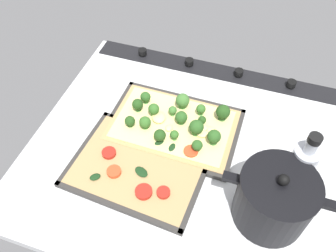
% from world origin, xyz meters
% --- Properties ---
extents(ground_plane, '(0.82, 0.72, 0.03)m').
position_xyz_m(ground_plane, '(0.00, 0.00, -0.01)').
color(ground_plane, silver).
extents(stove_control_panel, '(0.78, 0.07, 0.03)m').
position_xyz_m(stove_control_panel, '(0.00, -0.33, 0.01)').
color(stove_control_panel, black).
rests_on(stove_control_panel, ground_plane).
extents(baking_tray_front, '(0.37, 0.25, 0.01)m').
position_xyz_m(baking_tray_front, '(0.05, -0.06, 0.00)').
color(baking_tray_front, '#33302D').
rests_on(baking_tray_front, ground_plane).
extents(broccoli_pizza, '(0.34, 0.23, 0.06)m').
position_xyz_m(broccoli_pizza, '(0.04, -0.06, 0.02)').
color(broccoli_pizza, tan).
rests_on(broccoli_pizza, baking_tray_front).
extents(baking_tray_back, '(0.35, 0.28, 0.01)m').
position_xyz_m(baking_tray_back, '(0.09, 0.10, 0.00)').
color(baking_tray_back, '#33302D').
rests_on(baking_tray_back, ground_plane).
extents(veggie_pizza_back, '(0.33, 0.25, 0.02)m').
position_xyz_m(veggie_pizza_back, '(0.09, 0.10, 0.01)').
color(veggie_pizza_back, tan).
rests_on(veggie_pizza_back, baking_tray_back).
extents(cooking_pot, '(0.24, 0.17, 0.16)m').
position_xyz_m(cooking_pot, '(-0.24, 0.12, 0.07)').
color(cooking_pot, black).
rests_on(cooking_pot, ground_plane).
extents(oil_bottle, '(0.06, 0.06, 0.20)m').
position_xyz_m(oil_bottle, '(-0.28, 0.03, 0.08)').
color(oil_bottle, '#B7BCC6').
rests_on(oil_bottle, ground_plane).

